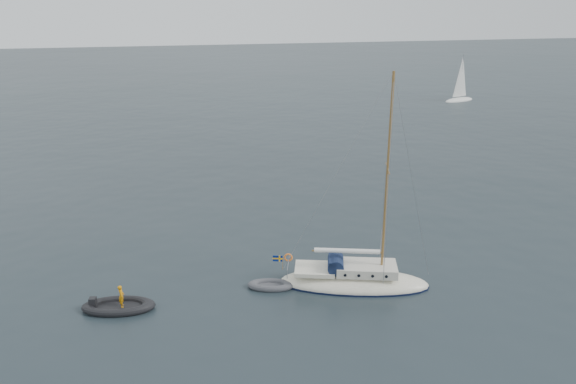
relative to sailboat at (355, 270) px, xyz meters
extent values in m
plane|color=black|center=(-0.83, 1.52, -0.92)|extent=(300.00, 300.00, 0.00)
ellipsoid|color=white|center=(0.00, 0.00, -0.79)|extent=(8.11, 2.52, 1.35)
cube|color=silver|center=(0.63, 0.00, 0.14)|extent=(3.25, 1.71, 0.50)
cube|color=white|center=(-2.17, 0.00, 0.00)|extent=(2.16, 1.71, 0.23)
cylinder|color=#141F3D|center=(-1.04, 0.00, 0.39)|extent=(0.87, 1.49, 0.87)
cube|color=#141F3D|center=(-1.22, 0.00, 0.57)|extent=(0.41, 1.49, 0.36)
cylinder|color=brown|center=(1.44, 0.00, 5.30)|extent=(0.14, 0.14, 10.82)
cylinder|color=brown|center=(1.44, 0.00, 5.84)|extent=(0.05, 1.98, 0.05)
cylinder|color=brown|center=(-0.45, 0.00, 1.11)|extent=(3.79, 0.09, 0.09)
cylinder|color=white|center=(-0.45, 0.00, 1.15)|extent=(3.52, 0.25, 0.25)
cylinder|color=gray|center=(-3.61, 0.00, 0.39)|extent=(0.04, 1.98, 0.04)
torus|color=orange|center=(-3.65, 0.54, 0.39)|extent=(0.49, 0.09, 0.49)
cylinder|color=brown|center=(-3.92, 0.00, 0.30)|extent=(0.03, 0.03, 0.81)
cube|color=navy|center=(-4.20, 0.00, 0.57)|extent=(0.54, 0.02, 0.34)
cube|color=#FBB110|center=(-4.20, 0.00, 0.57)|extent=(0.56, 0.03, 0.08)
cube|color=#FBB110|center=(-4.10, 0.00, 0.57)|extent=(0.08, 0.03, 0.36)
cylinder|color=black|center=(-0.54, 0.87, 0.14)|extent=(0.16, 0.05, 0.16)
cylinder|color=black|center=(-0.54, -0.87, 0.14)|extent=(0.16, 0.05, 0.16)
cylinder|color=black|center=(0.18, 0.87, 0.14)|extent=(0.16, 0.05, 0.16)
cylinder|color=black|center=(0.18, -0.87, 0.14)|extent=(0.16, 0.05, 0.16)
cylinder|color=black|center=(0.90, 0.87, 0.14)|extent=(0.16, 0.05, 0.16)
cylinder|color=black|center=(0.90, -0.87, 0.14)|extent=(0.16, 0.05, 0.16)
cylinder|color=black|center=(1.62, 0.87, 0.14)|extent=(0.16, 0.05, 0.16)
cylinder|color=black|center=(1.62, -0.87, 0.14)|extent=(0.16, 0.05, 0.16)
cube|color=#515157|center=(-4.53, 0.71, -0.81)|extent=(1.53, 0.63, 0.09)
cube|color=black|center=(-12.46, 0.18, -0.79)|extent=(2.30, 0.96, 0.12)
cube|color=black|center=(-13.70, 0.18, -0.49)|extent=(0.34, 0.34, 0.58)
imported|color=orange|center=(-12.27, 0.18, -0.15)|extent=(0.38, 0.49, 1.19)
ellipsoid|color=white|center=(33.09, 49.48, -0.88)|extent=(5.39, 1.80, 0.90)
cylinder|color=gray|center=(33.09, 49.48, 2.67)|extent=(0.09, 0.09, 6.29)
cone|color=white|center=(33.05, 49.48, 2.67)|extent=(2.88, 2.88, 5.84)
camera|label=1|loc=(-9.39, -25.85, 14.26)|focal=35.00mm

